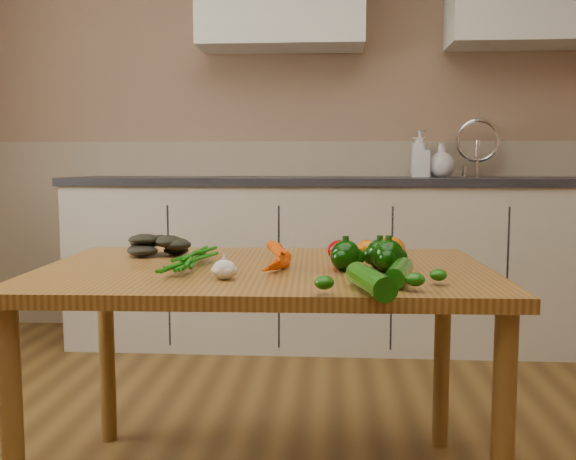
% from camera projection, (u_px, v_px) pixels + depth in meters
% --- Properties ---
extents(room, '(4.04, 5.04, 2.64)m').
position_uv_depth(room, '(250.00, 39.00, 1.41)').
color(room, brown).
rests_on(room, ground).
extents(counter_run, '(2.84, 0.64, 1.14)m').
position_uv_depth(counter_run, '(337.00, 259.00, 3.48)').
color(counter_run, '#B8AF99').
rests_on(counter_run, ground).
extents(table, '(1.29, 0.85, 0.68)m').
position_uv_depth(table, '(265.00, 293.00, 1.83)').
color(table, olive).
rests_on(table, ground).
extents(soap_bottle_a, '(0.14, 0.14, 0.26)m').
position_uv_depth(soap_bottle_a, '(420.00, 153.00, 3.56)').
color(soap_bottle_a, silver).
rests_on(soap_bottle_a, counter_run).
extents(soap_bottle_b, '(0.11, 0.11, 0.21)m').
position_uv_depth(soap_bottle_b, '(421.00, 157.00, 3.44)').
color(soap_bottle_b, silver).
rests_on(soap_bottle_b, counter_run).
extents(soap_bottle_c, '(0.19, 0.19, 0.18)m').
position_uv_depth(soap_bottle_c, '(441.00, 160.00, 3.45)').
color(soap_bottle_c, silver).
rests_on(soap_bottle_c, counter_run).
extents(carrot_bunch, '(0.24, 0.19, 0.06)m').
position_uv_depth(carrot_bunch, '(251.00, 257.00, 1.80)').
color(carrot_bunch, '#E04805').
rests_on(carrot_bunch, table).
extents(leafy_greens, '(0.18, 0.16, 0.09)m').
position_uv_depth(leafy_greens, '(161.00, 241.00, 2.05)').
color(leafy_greens, black).
rests_on(leafy_greens, table).
extents(garlic_bulb, '(0.06, 0.06, 0.05)m').
position_uv_depth(garlic_bulb, '(224.00, 269.00, 1.63)').
color(garlic_bulb, silver).
rests_on(garlic_bulb, table).
extents(pepper_a, '(0.08, 0.08, 0.08)m').
position_uv_depth(pepper_a, '(346.00, 256.00, 1.75)').
color(pepper_a, black).
rests_on(pepper_a, table).
extents(pepper_b, '(0.08, 0.08, 0.08)m').
position_uv_depth(pepper_b, '(380.00, 254.00, 1.80)').
color(pepper_b, black).
rests_on(pepper_b, table).
extents(pepper_c, '(0.09, 0.09, 0.09)m').
position_uv_depth(pepper_c, '(388.00, 256.00, 1.74)').
color(pepper_c, black).
rests_on(pepper_c, table).
extents(tomato_a, '(0.07, 0.07, 0.06)m').
position_uv_depth(tomato_a, '(339.00, 251.00, 1.93)').
color(tomato_a, '#990206').
rests_on(tomato_a, table).
extents(tomato_b, '(0.06, 0.06, 0.06)m').
position_uv_depth(tomato_b, '(367.00, 249.00, 1.98)').
color(tomato_b, '#C55604').
rests_on(tomato_b, table).
extents(tomato_c, '(0.08, 0.08, 0.07)m').
position_uv_depth(tomato_c, '(391.00, 249.00, 1.92)').
color(tomato_c, '#C55604').
rests_on(tomato_c, table).
extents(zucchini_a, '(0.09, 0.20, 0.05)m').
position_uv_depth(zucchini_a, '(399.00, 273.00, 1.57)').
color(zucchini_a, '#0E4B08').
rests_on(zucchini_a, table).
extents(zucchini_b, '(0.11, 0.22, 0.06)m').
position_uv_depth(zucchini_b, '(370.00, 281.00, 1.45)').
color(zucchini_b, '#0E4B08').
rests_on(zucchini_b, table).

